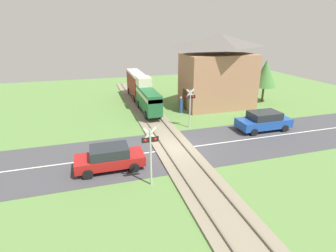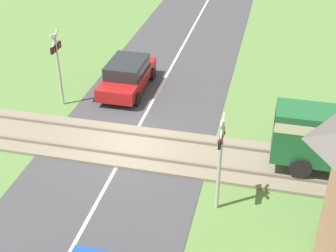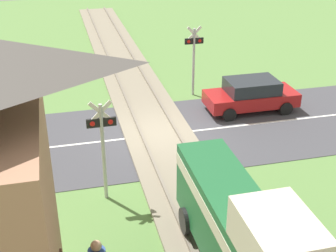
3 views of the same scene
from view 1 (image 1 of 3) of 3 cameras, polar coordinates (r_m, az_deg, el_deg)
name	(u,v)px [view 1 (image 1 of 3)]	position (r m, az deg, el deg)	size (l,w,h in m)	color
ground_plane	(175,149)	(18.74, 1.43, -5.10)	(60.00, 60.00, 0.00)	#5B8442
road_surface	(175,149)	(18.73, 1.43, -5.08)	(48.00, 6.40, 0.02)	#424247
track_bed	(175,148)	(18.71, 1.43, -4.92)	(2.80, 48.00, 0.24)	gray
train	(141,89)	(28.92, -5.85, 8.01)	(1.58, 12.35, 3.18)	#1E6033
car_near_crossing	(110,157)	(16.35, -12.57, -6.69)	(4.10, 1.90, 1.47)	#A81919
car_far_side	(264,121)	(23.34, 20.12, 1.10)	(4.50, 2.04, 1.60)	#1E4CA8
crossing_signal_west_approach	(150,149)	(13.82, -3.85, -5.01)	(0.90, 0.18, 3.41)	#B7B7B7
crossing_signal_east_approach	(190,103)	(22.21, 4.81, 4.99)	(0.90, 0.18, 3.41)	#B7B7B7
station_building	(218,73)	(28.62, 10.79, 11.34)	(7.89, 4.91, 7.56)	#AD7A5B
pedestrian_by_station	(181,105)	(26.53, 2.84, 4.51)	(0.42, 0.42, 1.69)	#2D4C8E
tree_by_station	(265,73)	(32.21, 20.45, 10.67)	(2.54, 2.54, 4.79)	brown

